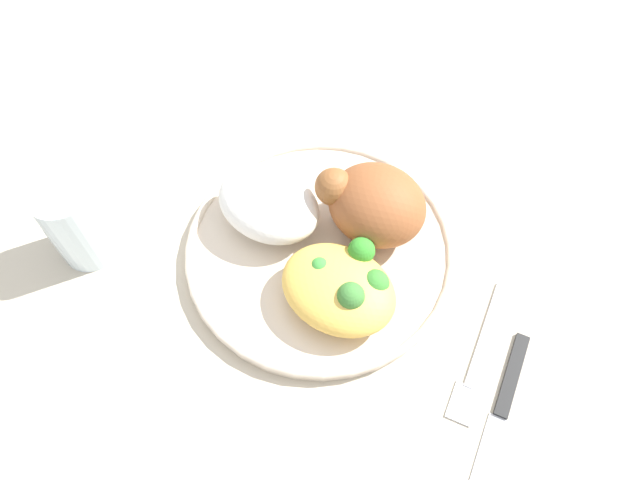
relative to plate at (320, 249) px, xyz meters
The scene contains 8 objects.
ground_plane 0.01m from the plate, ahead, with size 2.00×2.00×0.00m, color beige.
plate is the anchor object (origin of this frame).
roasted_chicken 0.07m from the plate, 120.66° to the right, with size 0.11×0.08×0.07m.
rice_pile 0.07m from the plate, ahead, with size 0.10×0.08×0.05m, color white.
mac_cheese_with_broccoli 0.07m from the plate, 141.39° to the left, with size 0.11×0.09×0.05m.
fork 0.18m from the plate, behind, with size 0.04×0.14×0.01m.
knife 0.22m from the plate, 166.65° to the left, with size 0.04×0.19×0.01m.
water_glass 0.23m from the plate, 30.80° to the left, with size 0.06×0.06×0.09m, color silver.
Camera 1 is at (-0.16, 0.24, 0.51)m, focal length 33.05 mm.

